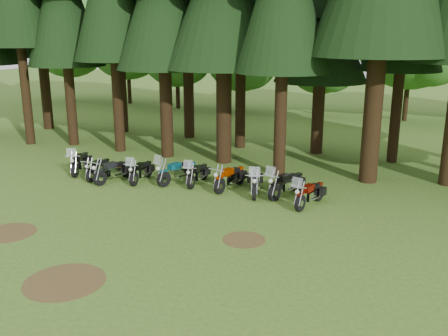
{
  "coord_description": "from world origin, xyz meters",
  "views": [
    {
      "loc": [
        9.65,
        -13.57,
        6.55
      ],
      "look_at": [
        1.93,
        5.0,
        1.0
      ],
      "focal_mm": 40.0,
      "sensor_mm": 36.0,
      "label": 1
    }
  ],
  "objects": [
    {
      "name": "decid_0",
      "position": [
        -22.1,
        25.26,
        5.9
      ],
      "size": [
        8.0,
        7.78,
        10.0
      ],
      "color": "black",
      "rests_on": "ground"
    },
    {
      "name": "motorcycle_9",
      "position": [
        5.7,
        4.52,
        0.46
      ],
      "size": [
        0.82,
        2.19,
        1.39
      ],
      "rotation": [
        0.0,
        0.0,
        -0.25
      ],
      "color": "black",
      "rests_on": "ground"
    },
    {
      "name": "motorcycle_4",
      "position": [
        -0.41,
        5.25,
        0.49
      ],
      "size": [
        1.14,
        2.27,
        1.48
      ],
      "rotation": [
        0.0,
        0.0,
        -0.38
      ],
      "color": "black",
      "rests_on": "ground"
    },
    {
      "name": "motorcycle_3",
      "position": [
        -2.04,
        4.85,
        0.45
      ],
      "size": [
        0.5,
        2.16,
        1.35
      ],
      "rotation": [
        0.0,
        0.0,
        0.1
      ],
      "color": "black",
      "rests_on": "ground"
    },
    {
      "name": "motorcycle_7",
      "position": [
        3.26,
        5.11,
        0.49
      ],
      "size": [
        0.99,
        2.3,
        1.47
      ],
      "rotation": [
        0.0,
        0.0,
        0.31
      ],
      "color": "black",
      "rests_on": "ground"
    },
    {
      "name": "decid_1",
      "position": [
        -15.99,
        25.76,
        5.83
      ],
      "size": [
        7.91,
        7.69,
        9.88
      ],
      "color": "black",
      "rests_on": "ground"
    },
    {
      "name": "motorcycle_8",
      "position": [
        4.55,
        5.32,
        0.5
      ],
      "size": [
        1.07,
        2.32,
        1.49
      ],
      "rotation": [
        0.0,
        0.0,
        -0.34
      ],
      "color": "black",
      "rests_on": "ground"
    },
    {
      "name": "motorcycle_5",
      "position": [
        0.49,
        5.42,
        0.45
      ],
      "size": [
        0.41,
        2.14,
        1.34
      ],
      "rotation": [
        0.0,
        0.0,
        0.04
      ],
      "color": "black",
      "rests_on": "ground"
    },
    {
      "name": "motorcycle_6",
      "position": [
        2.07,
        5.34,
        0.47
      ],
      "size": [
        0.57,
        2.27,
        0.93
      ],
      "rotation": [
        0.0,
        0.0,
        -0.19
      ],
      "color": "black",
      "rests_on": "ground"
    },
    {
      "name": "dirt_patch_0",
      "position": [
        -3.0,
        -2.0,
        0.01
      ],
      "size": [
        1.8,
        1.8,
        0.01
      ],
      "primitive_type": "cylinder",
      "color": "#4C3D1E",
      "rests_on": "ground"
    },
    {
      "name": "decid_4",
      "position": [
        1.58,
        26.32,
        4.37
      ],
      "size": [
        5.93,
        5.76,
        7.41
      ],
      "color": "black",
      "rests_on": "ground"
    },
    {
      "name": "dirt_patch_2",
      "position": [
        1.0,
        -4.0,
        0.01
      ],
      "size": [
        2.2,
        2.2,
        0.01
      ],
      "primitive_type": "cylinder",
      "color": "#4C3D1E",
      "rests_on": "ground"
    },
    {
      "name": "motorcycle_1",
      "position": [
        -4.14,
        4.59,
        0.43
      ],
      "size": [
        0.39,
        2.06,
        0.84
      ],
      "rotation": [
        0.0,
        0.0,
        0.11
      ],
      "color": "black",
      "rests_on": "ground"
    },
    {
      "name": "motorcycle_0",
      "position": [
        -5.45,
        4.93,
        0.49
      ],
      "size": [
        1.07,
        2.26,
        1.46
      ],
      "rotation": [
        0.0,
        0.0,
        0.35
      ],
      "color": "black",
      "rests_on": "ground"
    },
    {
      "name": "motorcycle_2",
      "position": [
        -3.15,
        4.37,
        0.46
      ],
      "size": [
        0.74,
        2.19,
        0.91
      ],
      "rotation": [
        0.0,
        0.0,
        -0.28
      ],
      "color": "black",
      "rests_on": "ground"
    },
    {
      "name": "decid_5",
      "position": [
        8.29,
        25.71,
        6.23
      ],
      "size": [
        8.45,
        8.21,
        10.56
      ],
      "color": "black",
      "rests_on": "ground"
    },
    {
      "name": "dirt_patch_1",
      "position": [
        4.5,
        0.5,
        0.01
      ],
      "size": [
        1.4,
        1.4,
        0.01
      ],
      "primitive_type": "cylinder",
      "color": "#4C3D1E",
      "rests_on": "ground"
    },
    {
      "name": "decid_3",
      "position": [
        -4.71,
        25.13,
        4.51
      ],
      "size": [
        6.12,
        5.95,
        7.65
      ],
      "color": "black",
      "rests_on": "ground"
    },
    {
      "name": "ground",
      "position": [
        0.0,
        0.0,
        0.0
      ],
      "size": [
        120.0,
        120.0,
        0.0
      ],
      "primitive_type": "plane",
      "color": "#3C631F",
      "rests_on": "ground"
    },
    {
      "name": "decid_2",
      "position": [
        -10.43,
        24.78,
        4.95
      ],
      "size": [
        6.72,
        6.53,
        8.4
      ],
      "color": "black",
      "rests_on": "ground"
    }
  ]
}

